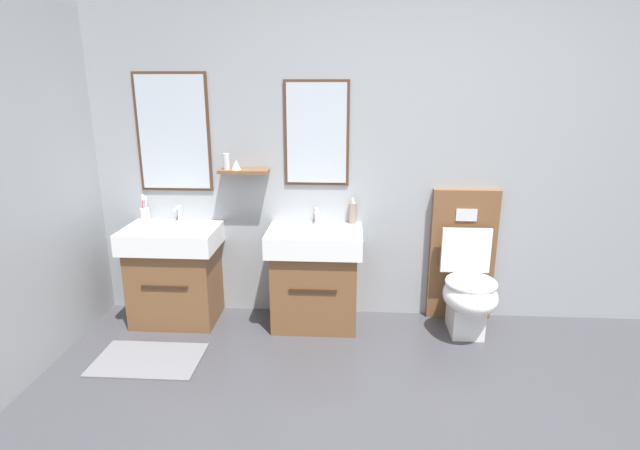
{
  "coord_description": "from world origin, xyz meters",
  "views": [
    {
      "loc": [
        -0.48,
        -1.55,
        1.74
      ],
      "look_at": [
        -0.68,
        1.82,
        0.77
      ],
      "focal_mm": 27.77,
      "sensor_mm": 36.0,
      "label": 1
    }
  ],
  "objects_px": {
    "soap_dispenser": "(353,213)",
    "toothbrush_cup": "(145,213)",
    "vanity_sink_left": "(175,272)",
    "vanity_sink_right": "(315,275)",
    "toilet": "(466,279)"
  },
  "relations": [
    {
      "from": "toothbrush_cup",
      "to": "soap_dispenser",
      "type": "distance_m",
      "value": 1.57
    },
    {
      "from": "vanity_sink_right",
      "to": "toilet",
      "type": "height_order",
      "value": "toilet"
    },
    {
      "from": "toilet",
      "to": "vanity_sink_right",
      "type": "bearing_deg",
      "value": -179.68
    },
    {
      "from": "toothbrush_cup",
      "to": "soap_dispenser",
      "type": "height_order",
      "value": "toothbrush_cup"
    },
    {
      "from": "soap_dispenser",
      "to": "toothbrush_cup",
      "type": "bearing_deg",
      "value": -179.63
    },
    {
      "from": "vanity_sink_left",
      "to": "soap_dispenser",
      "type": "relative_size",
      "value": 3.79
    },
    {
      "from": "toilet",
      "to": "soap_dispenser",
      "type": "height_order",
      "value": "toilet"
    },
    {
      "from": "soap_dispenser",
      "to": "vanity_sink_left",
      "type": "bearing_deg",
      "value": -172.33
    },
    {
      "from": "toilet",
      "to": "vanity_sink_left",
      "type": "bearing_deg",
      "value": -179.84
    },
    {
      "from": "vanity_sink_left",
      "to": "vanity_sink_right",
      "type": "relative_size",
      "value": 1.0
    },
    {
      "from": "vanity_sink_left",
      "to": "vanity_sink_right",
      "type": "height_order",
      "value": "same"
    },
    {
      "from": "vanity_sink_left",
      "to": "toothbrush_cup",
      "type": "height_order",
      "value": "toothbrush_cup"
    },
    {
      "from": "vanity_sink_left",
      "to": "toilet",
      "type": "relative_size",
      "value": 0.73
    },
    {
      "from": "toilet",
      "to": "soap_dispenser",
      "type": "bearing_deg",
      "value": 168.25
    },
    {
      "from": "toilet",
      "to": "toothbrush_cup",
      "type": "relative_size",
      "value": 4.97
    }
  ]
}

